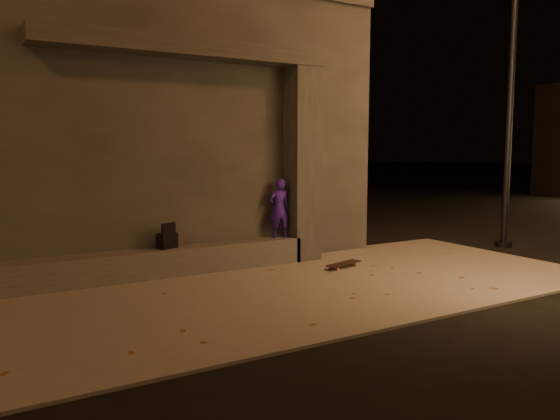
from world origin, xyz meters
TOP-DOWN VIEW (x-y plane):
  - ground at (0.00, 0.00)m, footprint 120.00×120.00m
  - sidewalk at (0.00, 2.00)m, footprint 11.00×4.40m
  - building at (-1.00, 6.49)m, footprint 9.00×5.10m
  - ledge at (-1.50, 3.75)m, footprint 6.00×0.55m
  - column at (1.70, 3.75)m, footprint 0.55×0.55m
  - canopy at (-0.50, 3.80)m, footprint 5.00×0.70m
  - skateboarder at (1.20, 3.75)m, footprint 0.43×0.30m
  - backpack at (-0.97, 3.75)m, footprint 0.36×0.30m
  - skateboard at (1.89, 2.67)m, footprint 0.81×0.41m
  - street_lamp_2 at (6.33, 2.75)m, footprint 0.36×0.36m

SIDE VIEW (x-z plane):
  - ground at x=0.00m, z-range 0.00..0.00m
  - sidewalk at x=0.00m, z-range 0.00..0.04m
  - skateboard at x=1.89m, z-range 0.07..0.15m
  - ledge at x=-1.50m, z-range 0.04..0.49m
  - backpack at x=-0.97m, z-range 0.42..0.86m
  - skateboarder at x=1.20m, z-range 0.49..1.59m
  - column at x=1.70m, z-range 0.04..3.64m
  - building at x=-1.00m, z-range -0.01..5.22m
  - canopy at x=-0.50m, z-range 3.64..3.92m
  - street_lamp_2 at x=6.33m, z-range 0.50..8.37m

